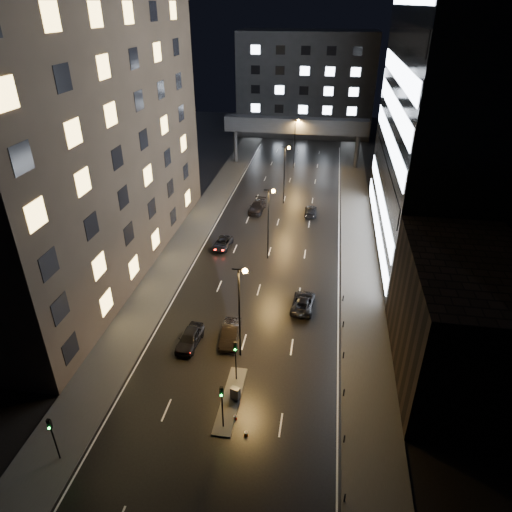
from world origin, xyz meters
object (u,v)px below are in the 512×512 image
(car_away_a, at_px, (190,338))
(utility_cabinet, at_px, (235,393))
(car_away_d, at_px, (257,207))
(car_away_c, at_px, (222,244))
(car_toward_b, at_px, (311,211))
(car_away_b, at_px, (230,333))
(car_toward_a, at_px, (303,302))

(car_away_a, height_order, utility_cabinet, car_away_a)
(car_away_a, xyz_separation_m, utility_cabinet, (6.12, -6.63, -0.05))
(car_away_d, bearing_deg, car_away_c, -97.59)
(car_toward_b, bearing_deg, car_away_b, 78.18)
(car_away_b, relative_size, car_toward_b, 1.03)
(car_away_a, bearing_deg, car_away_b, 23.67)
(car_away_b, relative_size, car_away_c, 1.05)
(car_away_c, xyz_separation_m, utility_cabinet, (7.58, -27.93, 0.12))
(car_away_a, bearing_deg, car_away_d, 91.59)
(car_away_b, height_order, car_away_d, car_away_d)
(car_away_a, relative_size, utility_cabinet, 3.87)
(car_away_c, xyz_separation_m, car_toward_a, (12.51, -12.93, 0.08))
(car_away_a, bearing_deg, car_toward_a, 41.10)
(car_away_a, bearing_deg, car_toward_b, 77.38)
(car_away_a, height_order, car_away_b, car_away_a)
(car_away_d, bearing_deg, utility_cabinet, -79.28)
(car_toward_b, distance_m, utility_cabinet, 41.85)
(car_away_b, distance_m, car_toward_b, 34.21)
(car_away_a, relative_size, car_away_b, 0.98)
(car_away_c, distance_m, car_away_d, 14.05)
(car_away_a, distance_m, car_away_d, 35.08)
(car_away_a, height_order, car_away_d, car_away_a)
(car_away_a, distance_m, utility_cabinet, 9.02)
(car_away_d, height_order, utility_cabinet, car_away_d)
(car_toward_a, bearing_deg, car_away_a, 41.03)
(car_away_b, distance_m, car_away_c, 20.61)
(car_away_d, height_order, car_toward_b, car_away_d)
(car_away_c, bearing_deg, car_toward_a, -40.14)
(car_toward_a, relative_size, car_toward_b, 1.10)
(car_toward_b, relative_size, utility_cabinet, 3.83)
(car_away_a, relative_size, car_away_c, 1.03)
(car_away_b, xyz_separation_m, car_away_c, (-5.38, 19.90, -0.16))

